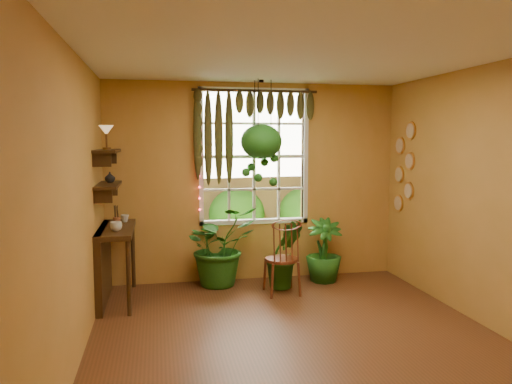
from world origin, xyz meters
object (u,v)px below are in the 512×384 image
Objects in this scene: potted_plant_mid at (284,253)px; hanging_basket at (261,145)px; counter_ledge at (108,256)px; potted_plant_left at (220,245)px; windsor_chair at (282,269)px.

hanging_basket reaches higher than potted_plant_mid.
counter_ledge is 2.21m from potted_plant_mid.
potted_plant_left is 1.17× the size of potted_plant_mid.
potted_plant_left is (-0.72, 0.55, 0.21)m from windsor_chair.
hanging_basket is (-0.18, 0.45, 1.54)m from windsor_chair.
potted_plant_left is at bearing 17.20° from counter_ledge.
potted_plant_left is (1.40, 0.43, -0.02)m from counter_ledge.
counter_ledge is 1.46m from potted_plant_left.
counter_ledge is 0.86× the size of hanging_basket.
hanging_basket is (1.94, 0.33, 1.31)m from counter_ledge.
windsor_chair is at bearing -37.57° from potted_plant_left.
counter_ledge is at bearing -162.80° from potted_plant_left.
potted_plant_mid is 1.45m from hanging_basket.
hanging_basket is (0.54, -0.11, 1.33)m from potted_plant_left.
windsor_chair is 1.21× the size of potted_plant_mid.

